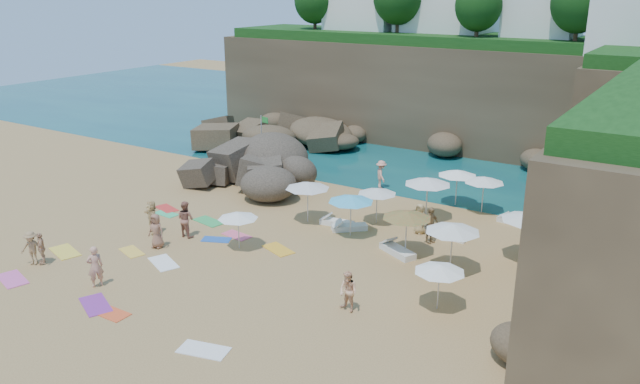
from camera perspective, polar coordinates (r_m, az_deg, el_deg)
The scene contains 50 objects.
ground at distance 32.59m, azimuth -5.83°, elevation -4.14°, with size 120.00×120.00×0.00m, color tan.
seawater at distance 58.03m, azimuth 12.90°, elevation 5.52°, with size 120.00×120.00×0.00m, color #0C4751.
cliff_back at distance 51.99m, azimuth 13.36°, elevation 8.54°, with size 44.00×8.00×8.00m, color brown.
rock_promontory at distance 51.05m, azimuth -4.42°, elevation 4.21°, with size 12.00×7.00×2.00m, color brown, non-canonical shape.
clifftop_buildings at distance 51.77m, azimuth 15.32°, elevation 16.42°, with size 28.48×9.48×7.00m.
clifftop_trees at distance 45.24m, azimuth 15.02°, elevation 16.28°, with size 35.60×23.82×4.40m.
marina_masts at distance 64.81m, azimuth -0.89°, elevation 9.98°, with size 3.10×0.10×6.00m.
rock_outcrop at distance 40.82m, azimuth -6.28°, elevation 0.53°, with size 7.40×5.55×2.96m, color brown, non-canonical shape.
flag_pole at distance 45.00m, azimuth -5.25°, elevation 5.33°, with size 0.71×0.20×3.67m.
parasol_0 at distance 34.67m, azimuth 9.82°, elevation 1.00°, with size 2.58×2.58×2.44m.
parasol_1 at distance 33.85m, azimuth 5.24°, elevation 0.09°, with size 2.14×2.14×2.02m.
parasol_2 at distance 37.39m, azimuth 12.46°, elevation 1.73°, with size 2.30×2.30×2.18m.
parasol_3 at distance 36.50m, azimuth 14.78°, elevation 1.11°, with size 2.28×2.28×2.15m.
parasol_4 at distance 28.43m, azimuth 12.05°, elevation -3.22°, with size 2.48×2.48×2.35m.
parasol_5 at distance 33.84m, azimuth -1.15°, elevation 0.63°, with size 2.44×2.44×2.31m.
parasol_6 at distance 29.89m, azimuth 7.96°, elevation -2.05°, with size 2.40×2.40×2.27m.
parasol_7 at distance 30.53m, azimuth 18.56°, elevation -2.13°, with size 2.57×2.57×2.43m.
parasol_9 at distance 30.73m, azimuth -7.52°, elevation -2.15°, with size 1.99×1.99×1.89m.
parasol_10 at distance 31.96m, azimuth 2.84°, elevation -0.58°, with size 2.37×2.37×2.24m.
parasol_11 at distance 25.27m, azimuth 10.90°, elevation -6.87°, with size 2.06×2.06×1.95m.
lounger_0 at distance 33.43m, azimuth 10.78°, elevation -3.50°, with size 1.97×0.66×0.31m, color white.
lounger_1 at distance 35.82m, azimuth 17.25°, elevation -2.57°, with size 1.70×0.57×0.26m, color white.
lounger_2 at distance 32.94m, azimuth 11.76°, elevation -3.92°, with size 1.85×0.62×0.29m, color white.
lounger_3 at distance 33.99m, azimuth 1.56°, elevation -2.82°, with size 1.85×0.62×0.29m, color white.
lounger_4 at distance 30.63m, azimuth 7.10°, elevation -5.38°, with size 2.07×0.69×0.32m, color white.
lounger_5 at distance 33.35m, azimuth 2.70°, elevation -3.25°, with size 1.89×0.63×0.29m, color silver.
towel_1 at distance 31.13m, azimuth -26.31°, elevation -7.15°, with size 1.84×0.92×0.03m, color #E458A4.
towel_2 at distance 26.62m, azimuth -18.58°, elevation -10.45°, with size 1.59×0.79×0.03m, color #F25326.
towel_3 at distance 35.06m, azimuth -10.14°, elevation -2.66°, with size 1.82×0.91×0.03m, color green.
towel_4 at distance 33.14m, azimuth -22.29°, elevation -5.07°, with size 1.92×0.96×0.03m, color yellow.
towel_5 at distance 30.41m, azimuth -14.11°, elevation -6.29°, with size 1.85×0.93×0.03m, color white.
towel_6 at distance 27.46m, azimuth -19.83°, elevation -9.66°, with size 1.88×0.94×0.03m, color #8A2D93.
towel_7 at distance 37.58m, azimuth -13.84°, elevation -1.47°, with size 1.60×0.80×0.03m, color red.
towel_8 at distance 32.55m, azimuth -9.46°, elevation -4.31°, with size 1.48×0.74×0.03m, color #2155B5.
towel_9 at distance 32.93m, azimuth -7.63°, elevation -3.94°, with size 1.59×0.80×0.03m, color #F25E80.
towel_10 at distance 31.02m, azimuth -3.83°, elevation -5.25°, with size 1.75×0.88×0.03m, color #F4AC26.
towel_11 at distance 36.74m, azimuth -13.87°, elevation -1.94°, with size 1.48×0.74×0.03m, color #38C579.
towel_12 at distance 32.05m, azimuth -16.82°, elevation -5.24°, with size 1.52×0.76×0.03m, color yellow.
towel_13 at distance 23.37m, azimuth -10.59°, elevation -14.02°, with size 1.82×0.91×0.03m, color white.
person_stand_1 at distance 32.96m, azimuth -12.20°, elevation -2.42°, with size 0.93×0.73×1.92m, color #A46752.
person_stand_2 at distance 40.04m, azimuth 5.62°, elevation 1.58°, with size 1.20×0.49×1.85m, color #E69B82.
person_stand_3 at distance 31.92m, azimuth 10.03°, elevation -2.99°, with size 1.11×0.46×1.90m, color #97774B.
person_stand_4 at distance 33.07m, azimuth 9.10°, elevation -2.42°, with size 0.80×0.44×1.63m, color tan.
person_stand_5 at distance 41.88m, azimuth -8.07°, elevation 2.10°, with size 1.53×0.44×1.65m, color #B36C59.
person_stand_6 at distance 28.66m, azimuth -19.87°, elevation -6.42°, with size 0.68×0.45×1.87m, color tan.
person_lie_0 at distance 32.21m, azimuth -24.72°, elevation -5.69°, with size 1.04×1.61×0.43m, color #A27D51.
person_lie_1 at distance 32.13m, azimuth -23.99°, elevation -5.70°, with size 0.89×1.52×0.37m, color tan.
person_lie_2 at distance 32.14m, azimuth -14.65°, elevation -4.55°, with size 0.85×1.73×0.46m, color #95624A.
person_lie_3 at distance 34.03m, azimuth -15.02°, elevation -3.28°, with size 1.63×1.76×0.47m, color #D9B272.
person_lie_5 at distance 25.32m, azimuth 2.57°, elevation -10.20°, with size 0.81×1.67×0.63m, color #F3B58A.
Camera 1 is at (18.96, -23.43, 12.39)m, focal length 35.00 mm.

